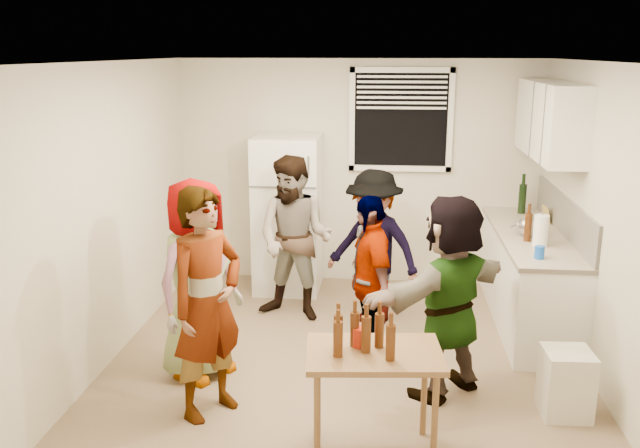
# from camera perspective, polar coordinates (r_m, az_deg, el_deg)

# --- Properties ---
(room) EXTENTS (4.00, 4.50, 2.50)m
(room) POSITION_cam_1_polar(r_m,az_deg,el_deg) (5.84, 2.08, -11.87)
(room) COLOR beige
(room) RESTS_ON ground
(window) EXTENTS (1.12, 0.10, 1.06)m
(window) POSITION_cam_1_polar(r_m,az_deg,el_deg) (7.47, 6.83, 8.70)
(window) COLOR white
(window) RESTS_ON room
(refrigerator) EXTENTS (0.70, 0.70, 1.70)m
(refrigerator) POSITION_cam_1_polar(r_m,az_deg,el_deg) (7.39, -2.71, 0.84)
(refrigerator) COLOR white
(refrigerator) RESTS_ON ground
(counter_lower) EXTENTS (0.60, 2.20, 0.86)m
(counter_lower) POSITION_cam_1_polar(r_m,az_deg,el_deg) (6.87, 17.11, -4.52)
(counter_lower) COLOR white
(counter_lower) RESTS_ON ground
(countertop) EXTENTS (0.64, 2.22, 0.04)m
(countertop) POSITION_cam_1_polar(r_m,az_deg,el_deg) (6.74, 17.40, -0.90)
(countertop) COLOR #C2B39F
(countertop) RESTS_ON counter_lower
(backsplash) EXTENTS (0.03, 2.20, 0.36)m
(backsplash) POSITION_cam_1_polar(r_m,az_deg,el_deg) (6.76, 19.89, 0.69)
(backsplash) COLOR #A49E96
(backsplash) RESTS_ON countertop
(upper_cabinets) EXTENTS (0.34, 1.60, 0.70)m
(upper_cabinets) POSITION_cam_1_polar(r_m,az_deg,el_deg) (6.77, 18.84, 8.30)
(upper_cabinets) COLOR white
(upper_cabinets) RESTS_ON room
(kettle) EXTENTS (0.27, 0.23, 0.22)m
(kettle) POSITION_cam_1_polar(r_m,az_deg,el_deg) (6.62, 17.16, -0.96)
(kettle) COLOR silver
(kettle) RESTS_ON countertop
(paper_towel) EXTENTS (0.13, 0.13, 0.28)m
(paper_towel) POSITION_cam_1_polar(r_m,az_deg,el_deg) (6.31, 18.00, -1.77)
(paper_towel) COLOR white
(paper_towel) RESTS_ON countertop
(wine_bottle) EXTENTS (0.08, 0.08, 0.31)m
(wine_bottle) POSITION_cam_1_polar(r_m,az_deg,el_deg) (7.52, 16.58, 0.89)
(wine_bottle) COLOR black
(wine_bottle) RESTS_ON countertop
(beer_bottle_counter) EXTENTS (0.07, 0.07, 0.26)m
(beer_bottle_counter) POSITION_cam_1_polar(r_m,az_deg,el_deg) (6.44, 17.03, -1.37)
(beer_bottle_counter) COLOR #47230C
(beer_bottle_counter) RESTS_ON countertop
(blue_cup) EXTENTS (0.08, 0.08, 0.11)m
(blue_cup) POSITION_cam_1_polar(r_m,az_deg,el_deg) (5.94, 17.95, -2.78)
(blue_cup) COLOR blue
(blue_cup) RESTS_ON countertop
(picture_frame) EXTENTS (0.02, 0.19, 0.16)m
(picture_frame) POSITION_cam_1_polar(r_m,az_deg,el_deg) (7.18, 18.50, 0.76)
(picture_frame) COLOR gold
(picture_frame) RESTS_ON countertop
(trash_bin) EXTENTS (0.35, 0.35, 0.50)m
(trash_bin) POSITION_cam_1_polar(r_m,az_deg,el_deg) (5.34, 20.01, -12.45)
(trash_bin) COLOR beige
(trash_bin) RESTS_ON ground
(beer_bottle_table) EXTENTS (0.06, 0.06, 0.24)m
(beer_bottle_table) POSITION_cam_1_polar(r_m,az_deg,el_deg) (4.38, 3.87, -10.68)
(beer_bottle_table) COLOR #47230C
(beer_bottle_table) RESTS_ON serving_table
(red_cup) EXTENTS (0.10, 0.10, 0.13)m
(red_cup) POSITION_cam_1_polar(r_m,az_deg,el_deg) (4.46, 3.34, -10.24)
(red_cup) COLOR #B4220D
(red_cup) RESTS_ON serving_table
(guest_grey) EXTENTS (1.81, 1.52, 0.52)m
(guest_grey) POSITION_cam_1_polar(r_m,az_deg,el_deg) (5.81, -9.93, -12.22)
(guest_grey) COLOR #9B9B9B
(guest_grey) RESTS_ON ground
(guest_stripe) EXTENTS (1.74, 1.47, 0.40)m
(guest_stripe) POSITION_cam_1_polar(r_m,az_deg,el_deg) (5.25, -9.09, -15.26)
(guest_stripe) COLOR #141933
(guest_stripe) RESTS_ON ground
(guest_back_left) EXTENTS (1.18, 1.77, 0.61)m
(guest_back_left) POSITION_cam_1_polar(r_m,az_deg,el_deg) (6.83, -2.06, -7.80)
(guest_back_left) COLOR brown
(guest_back_left) RESTS_ON ground
(guest_back_right) EXTENTS (1.56, 1.79, 0.56)m
(guest_back_right) POSITION_cam_1_polar(r_m,az_deg,el_deg) (6.73, 4.42, -8.18)
(guest_back_right) COLOR #46454A
(guest_back_right) RESTS_ON ground
(guest_black) EXTENTS (1.64, 1.26, 0.35)m
(guest_black) POSITION_cam_1_polar(r_m,az_deg,el_deg) (5.95, 4.05, -11.37)
(guest_black) COLOR black
(guest_black) RESTS_ON ground
(guest_orange) EXTENTS (2.14, 2.15, 0.47)m
(guest_orange) POSITION_cam_1_polar(r_m,az_deg,el_deg) (5.54, 10.48, -13.68)
(guest_orange) COLOR gold
(guest_orange) RESTS_ON ground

